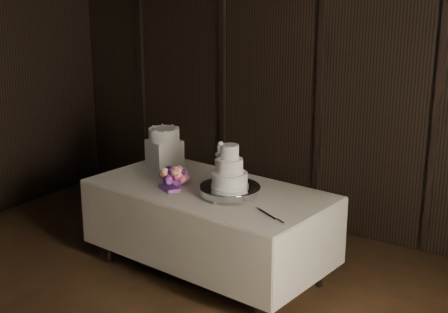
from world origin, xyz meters
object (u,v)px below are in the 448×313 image
Objects in this scene: box_pedestal at (165,154)px; small_cake at (164,134)px; cake_stand at (230,192)px; wedding_cake at (226,170)px; bouquet at (173,177)px; display_table at (209,227)px.

box_pedestal is 0.18m from small_cake.
cake_stand is 0.18m from wedding_cake.
cake_stand is at bearing 30.07° from wedding_cake.
bouquet is at bearing 179.86° from cake_stand.
bouquet is at bearing -43.67° from box_pedestal.
display_table is 0.63m from wedding_cake.
cake_stand is 1.86× the size of box_pedestal.
display_table is 7.56× the size of small_cake.
wedding_cake reaches higher than display_table.
display_table is 4.29× the size of cake_stand.
box_pedestal reaches higher than bouquet.
display_table is at bearing 18.57° from bouquet.
cake_stand is at bearing -21.34° from box_pedestal.
bouquet reaches higher than cake_stand.
box_pedestal is at bearing 163.52° from display_table.
box_pedestal is 0.95× the size of small_cake.
wedding_cake is (-0.02, -0.01, 0.18)m from cake_stand.
wedding_cake is 1.29× the size of box_pedestal.
small_cake is at bearing 136.33° from bouquet.
bouquet is (-0.29, -0.10, 0.41)m from display_table.
cake_stand is 1.01m from box_pedestal.
bouquet is 0.53m from box_pedestal.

